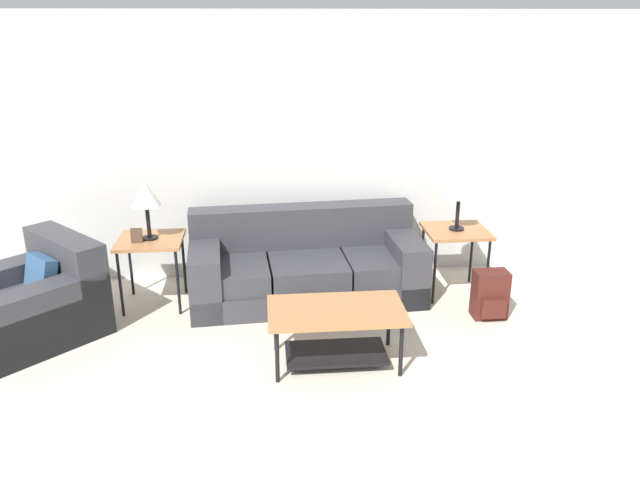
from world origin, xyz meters
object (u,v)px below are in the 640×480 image
armchair (36,302)px  coffee_table (336,323)px  couch (306,267)px  table_lamp_left (146,195)px  backpack (490,295)px  side_table_right (456,236)px  side_table_left (151,245)px  table_lamp_right (460,188)px

armchair → coffee_table: (2.45, -0.70, 0.05)m
couch → coffee_table: bearing=-83.4°
table_lamp_left → coffee_table: bearing=-37.4°
armchair → backpack: armchair is taller
couch → side_table_right: couch is taller
armchair → side_table_left: size_ratio=2.10×
table_lamp_right → backpack: (0.18, -0.54, -0.84)m
table_lamp_left → side_table_right: bearing=0.0°
couch → side_table_left: bearing=-177.9°
armchair → table_lamp_left: 1.27m
side_table_right → table_lamp_left: 2.87m
armchair → side_table_right: bearing=7.5°
couch → side_table_left: size_ratio=3.41×
armchair → coffee_table: bearing=-16.0°
couch → side_table_left: (-1.41, -0.05, 0.29)m
table_lamp_left → backpack: size_ratio=1.22×
table_lamp_right → armchair: bearing=-172.5°
table_lamp_left → backpack: table_lamp_left is taller
coffee_table → side_table_left: side_table_left is taller
couch → armchair: (-2.30, -0.54, -0.01)m
table_lamp_left → table_lamp_right: (2.83, 0.00, 0.00)m
side_table_left → table_lamp_right: (2.83, -0.00, 0.47)m
side_table_right → backpack: (0.18, -0.54, -0.37)m
couch → backpack: (1.59, -0.60, -0.08)m
couch → table_lamp_left: 1.60m
side_table_left → backpack: size_ratio=1.49×
coffee_table → backpack: 1.59m
backpack → table_lamp_right: bearing=107.8°
couch → table_lamp_left: (-1.41, -0.05, 0.76)m
coffee_table → side_table_right: size_ratio=1.60×
side_table_right → table_lamp_right: size_ratio=1.22×
side_table_right → backpack: side_table_right is taller
side_table_left → table_lamp_left: 0.47m
table_lamp_left → table_lamp_right: size_ratio=1.00×
side_table_right → table_lamp_left: size_ratio=1.22×
table_lamp_right → backpack: size_ratio=1.22×
armchair → table_lamp_right: 3.83m
armchair → table_lamp_left: bearing=28.9°
armchair → side_table_right: size_ratio=2.10×
coffee_table → side_table_right: bearing=43.1°
side_table_right → couch: bearing=177.9°
side_table_right → table_lamp_left: bearing=-180.0°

